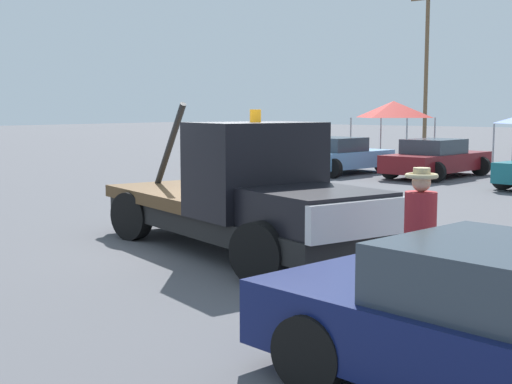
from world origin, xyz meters
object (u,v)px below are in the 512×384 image
(parked_car_maroon, at_px, (436,159))
(utility_pole, at_px, (427,59))
(tow_truck, at_px, (245,199))
(parked_car_orange, at_px, (264,152))
(canopy_tent_red, at_px, (394,109))
(person_near_truck, at_px, (420,229))
(traffic_cone, at_px, (322,198))
(parked_car_skyblue, at_px, (338,156))

(parked_car_maroon, xyz_separation_m, utility_pole, (-8.75, 17.42, 4.69))
(tow_truck, height_order, parked_car_orange, tow_truck)
(tow_truck, xyz_separation_m, utility_pole, (-11.99, 31.78, 4.41))
(parked_car_maroon, bearing_deg, canopy_tent_red, 42.77)
(tow_truck, bearing_deg, canopy_tent_red, 128.73)
(parked_car_orange, relative_size, utility_pole, 0.47)
(person_near_truck, xyz_separation_m, parked_car_orange, (-14.14, 15.14, -0.37))
(utility_pole, bearing_deg, canopy_tent_red, -71.87)
(person_near_truck, height_order, traffic_cone, person_near_truck)
(parked_car_skyblue, relative_size, canopy_tent_red, 1.54)
(parked_car_orange, xyz_separation_m, parked_car_maroon, (7.19, 0.52, -0.00))
(parked_car_maroon, distance_m, traffic_cone, 9.09)
(person_near_truck, relative_size, parked_car_skyblue, 0.38)
(traffic_cone, xyz_separation_m, utility_pole, (-9.97, 26.42, 5.09))
(parked_car_skyblue, height_order, canopy_tent_red, canopy_tent_red)
(parked_car_skyblue, height_order, utility_pole, utility_pole)
(parked_car_skyblue, xyz_separation_m, utility_pole, (-5.38, 18.41, 4.69))
(canopy_tent_red, distance_m, utility_pole, 11.64)
(tow_truck, relative_size, canopy_tent_red, 2.23)
(tow_truck, distance_m, parked_car_maroon, 14.72)
(parked_car_orange, height_order, parked_car_skyblue, same)
(tow_truck, height_order, traffic_cone, tow_truck)
(parked_car_orange, bearing_deg, person_near_truck, -142.70)
(tow_truck, xyz_separation_m, parked_car_maroon, (-3.25, 14.35, -0.28))
(parked_car_skyblue, relative_size, utility_pole, 0.44)
(tow_truck, height_order, parked_car_maroon, tow_truck)
(parked_car_orange, xyz_separation_m, traffic_cone, (8.41, -8.48, -0.40))
(parked_car_orange, xyz_separation_m, utility_pole, (-1.55, 17.94, 4.69))
(parked_car_orange, bearing_deg, traffic_cone, -141.00)
(parked_car_orange, bearing_deg, tow_truck, -148.72)
(person_near_truck, relative_size, utility_pole, 0.17)
(parked_car_orange, distance_m, canopy_tent_red, 7.69)
(person_near_truck, bearing_deg, canopy_tent_red, -65.61)
(canopy_tent_red, bearing_deg, traffic_cone, -67.66)
(tow_truck, bearing_deg, utility_pole, 127.47)
(parked_car_orange, bearing_deg, parked_car_maroon, -91.66)
(person_near_truck, distance_m, parked_car_maroon, 17.13)
(canopy_tent_red, bearing_deg, person_near_truck, -61.41)
(utility_pole, bearing_deg, traffic_cone, -69.34)
(parked_car_skyblue, bearing_deg, traffic_cone, -143.07)
(parked_car_skyblue, bearing_deg, canopy_tent_red, 20.77)
(parked_car_maroon, bearing_deg, person_near_truck, -151.21)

